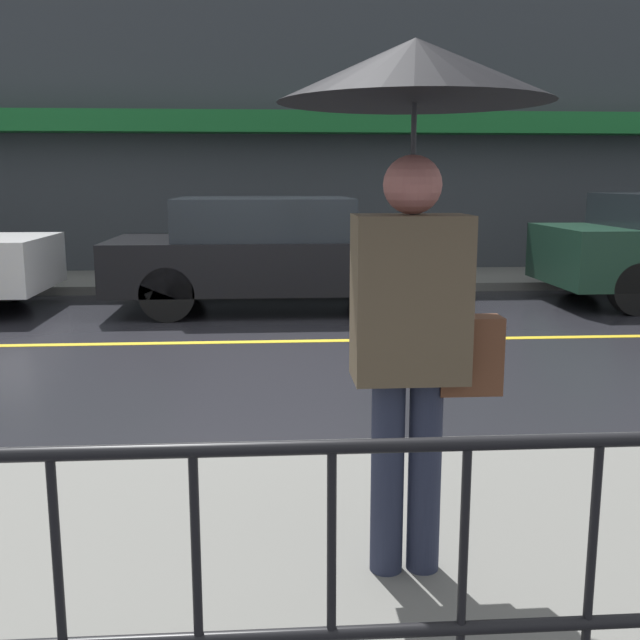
# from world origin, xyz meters

# --- Properties ---
(ground_plane) EXTENTS (80.00, 80.00, 0.00)m
(ground_plane) POSITION_xyz_m (0.00, 0.00, 0.00)
(ground_plane) COLOR black
(sidewalk_near) EXTENTS (28.00, 2.82, 0.13)m
(sidewalk_near) POSITION_xyz_m (0.00, -4.77, 0.06)
(sidewalk_near) COLOR slate
(sidewalk_near) RESTS_ON ground_plane
(sidewalk_far) EXTENTS (28.00, 2.02, 0.13)m
(sidewalk_far) POSITION_xyz_m (0.00, 4.38, 0.06)
(sidewalk_far) COLOR slate
(sidewalk_far) RESTS_ON ground_plane
(lane_marking) EXTENTS (25.20, 0.12, 0.01)m
(lane_marking) POSITION_xyz_m (0.00, 0.00, 0.00)
(lane_marking) COLOR gold
(lane_marking) RESTS_ON ground_plane
(building_storefront) EXTENTS (28.00, 0.85, 5.62)m
(building_storefront) POSITION_xyz_m (0.00, 5.51, 2.80)
(building_storefront) COLOR #383D42
(building_storefront) RESTS_ON ground_plane
(railing_foreground) EXTENTS (12.00, 0.04, 0.92)m
(railing_foreground) POSITION_xyz_m (-0.00, -5.93, 0.71)
(railing_foreground) COLOR black
(railing_foreground) RESTS_ON sidewalk_near
(pedestrian) EXTENTS (0.99, 0.99, 2.03)m
(pedestrian) POSITION_xyz_m (0.56, -4.90, 1.72)
(pedestrian) COLOR #23283D
(pedestrian) RESTS_ON sidewalk_near
(car_black) EXTENTS (4.27, 1.94, 1.44)m
(car_black) POSITION_xyz_m (0.11, 2.11, 0.74)
(car_black) COLOR black
(car_black) RESTS_ON ground_plane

